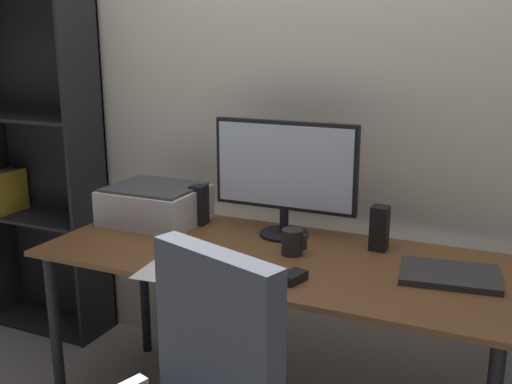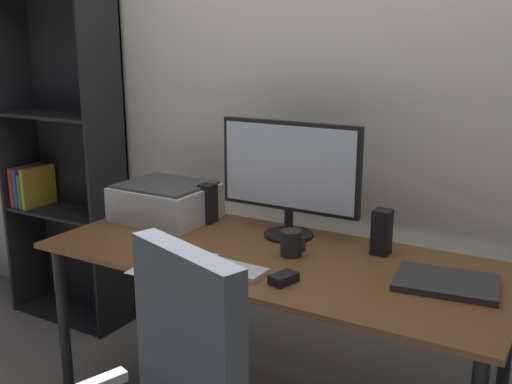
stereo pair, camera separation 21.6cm
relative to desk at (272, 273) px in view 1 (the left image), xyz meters
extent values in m
cube|color=beige|center=(0.00, 0.53, 0.64)|extent=(6.40, 0.10, 2.60)
cube|color=brown|center=(0.00, 0.00, 0.07)|extent=(1.72, 0.72, 0.02)
cylinder|color=black|center=(-0.80, -0.30, -0.30)|extent=(0.04, 0.04, 0.72)
cylinder|color=black|center=(-0.80, 0.30, -0.30)|extent=(0.04, 0.04, 0.72)
cylinder|color=black|center=(0.80, 0.30, -0.30)|extent=(0.04, 0.04, 0.72)
cylinder|color=black|center=(-0.04, 0.22, 0.08)|extent=(0.20, 0.20, 0.01)
cylinder|color=black|center=(-0.04, 0.22, 0.14)|extent=(0.04, 0.04, 0.10)
cube|color=black|center=(-0.04, 0.22, 0.37)|extent=(0.59, 0.03, 0.36)
cube|color=silver|center=(-0.04, 0.21, 0.37)|extent=(0.56, 0.01, 0.33)
cube|color=silver|center=(-0.06, -0.21, 0.09)|extent=(0.29, 0.12, 0.02)
cube|color=black|center=(0.16, -0.21, 0.09)|extent=(0.08, 0.11, 0.03)
cylinder|color=black|center=(0.07, 0.03, 0.13)|extent=(0.08, 0.08, 0.10)
cube|color=black|center=(0.12, 0.03, 0.13)|extent=(0.02, 0.01, 0.05)
cube|color=#2D2D30|center=(0.63, 0.03, 0.09)|extent=(0.35, 0.27, 0.02)
cube|color=black|center=(-0.43, 0.21, 0.16)|extent=(0.06, 0.07, 0.17)
cube|color=black|center=(0.35, 0.21, 0.16)|extent=(0.06, 0.07, 0.17)
cube|color=silver|center=(-0.62, 0.16, 0.15)|extent=(0.40, 0.34, 0.15)
cube|color=#424244|center=(-0.62, 0.16, 0.23)|extent=(0.37, 0.31, 0.01)
cube|color=white|center=(-0.26, -0.26, 0.08)|extent=(0.24, 0.31, 0.00)
cube|color=#474C56|center=(0.15, -0.71, 0.09)|extent=(0.40, 0.19, 0.52)
cube|color=black|center=(-1.12, 0.32, 0.21)|extent=(0.02, 0.28, 1.74)
cube|color=black|center=(-1.45, 0.46, 0.21)|extent=(0.68, 0.01, 1.74)
cube|color=black|center=(-1.45, 0.32, -0.65)|extent=(0.65, 0.26, 0.02)
cube|color=black|center=(-1.45, 0.32, -0.05)|extent=(0.65, 0.26, 0.02)
cube|color=black|center=(-1.45, 0.32, 0.47)|extent=(0.65, 0.26, 0.02)
cube|color=#28478C|center=(-1.70, 0.31, 0.06)|extent=(0.03, 0.22, 0.22)
cube|color=#337242|center=(-1.67, 0.31, 0.05)|extent=(0.02, 0.22, 0.19)
cube|color=gold|center=(-1.64, 0.31, 0.07)|extent=(0.03, 0.22, 0.22)
camera|label=1|loc=(0.80, -1.90, 0.85)|focal=41.29mm
camera|label=2|loc=(0.99, -1.80, 0.85)|focal=41.29mm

